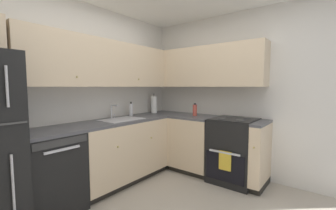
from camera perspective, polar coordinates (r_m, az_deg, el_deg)
name	(u,v)px	position (r m, az deg, el deg)	size (l,w,h in m)	color
wall_back	(79,96)	(3.23, -22.20, 2.19)	(3.62, 0.05, 2.53)	silver
wall_right	(239,95)	(3.62, 17.93, 2.55)	(0.05, 3.18, 2.53)	silver
dishwasher	(50,173)	(2.85, -28.43, -15.29)	(0.60, 0.63, 0.88)	black
lower_cabinets_back	(121,151)	(3.36, -12.07, -11.69)	(1.42, 0.62, 0.88)	beige
countertop_back	(121,121)	(3.26, -12.21, -4.00)	(2.62, 0.60, 0.04)	#4C4C51
lower_cabinets_right	(205,146)	(3.62, 9.53, -10.46)	(0.62, 1.45, 0.88)	beige
countertop_right	(205,118)	(3.52, 9.61, -3.30)	(0.60, 1.45, 0.03)	#4C4C51
oven_range	(234,150)	(3.43, 16.72, -11.04)	(0.68, 0.62, 1.07)	black
upper_cabinets_back	(104,64)	(3.25, -16.29, 10.23)	(2.30, 0.34, 0.64)	beige
upper_cabinets_right	(203,67)	(3.69, 8.98, 9.69)	(0.32, 1.99, 0.64)	beige
sink	(122,122)	(3.23, -11.93, -4.46)	(0.59, 0.40, 0.10)	#B7B7BC
faucet	(113,110)	(3.38, -14.19, -1.26)	(0.07, 0.16, 0.21)	silver
soap_bottle	(131,110)	(3.62, -9.59, -1.17)	(0.06, 0.06, 0.23)	silver
paper_towel_roll	(154,105)	(3.98, -3.68, 0.12)	(0.11, 0.11, 0.36)	white
oil_bottle	(195,110)	(3.60, 6.99, -1.30)	(0.07, 0.07, 0.20)	#BF4C3F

